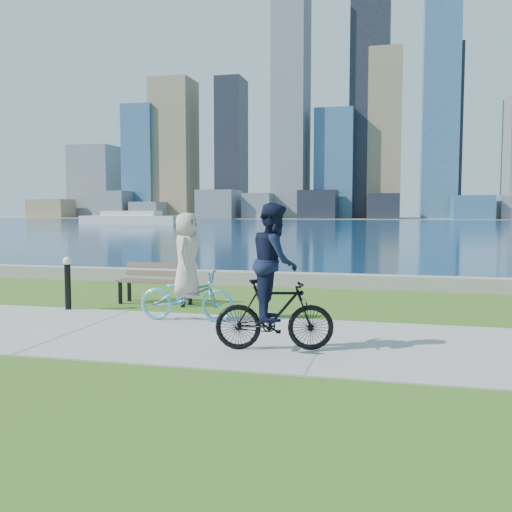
{
  "coord_description": "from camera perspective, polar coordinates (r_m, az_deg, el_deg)",
  "views": [
    {
      "loc": [
        1.06,
        -8.31,
        1.97
      ],
      "look_at": [
        -1.57,
        2.22,
        1.1
      ],
      "focal_mm": 40.0,
      "sensor_mm": 36.0,
      "label": 1
    }
  ],
  "objects": [
    {
      "name": "concrete_path",
      "position": [
        8.61,
        6.65,
        -8.62
      ],
      "size": [
        80.0,
        3.5,
        0.02
      ],
      "primitive_type": "cube",
      "color": "gray",
      "rests_on": "ground"
    },
    {
      "name": "bay_water",
      "position": [
        80.34,
        13.26,
        3.07
      ],
      "size": [
        320.0,
        131.0,
        0.01
      ],
      "primitive_type": "cube",
      "color": "#0B2948",
      "rests_on": "ground"
    },
    {
      "name": "far_shore",
      "position": [
        138.33,
        13.58,
        3.67
      ],
      "size": [
        320.0,
        30.0,
        0.12
      ],
      "primitive_type": "cube",
      "color": "gray",
      "rests_on": "ground"
    },
    {
      "name": "ground",
      "position": [
        8.61,
        6.65,
        -8.68
      ],
      "size": [
        320.0,
        320.0,
        0.0
      ],
      "primitive_type": "plane",
      "color": "#305817",
      "rests_on": "ground"
    },
    {
      "name": "city_skyline",
      "position": [
        139.18,
        15.08,
        12.54
      ],
      "size": [
        179.88,
        22.48,
        76.0
      ],
      "color": "#766748",
      "rests_on": "ground"
    },
    {
      "name": "cyclist_man",
      "position": [
        7.93,
        1.86,
        -3.26
      ],
      "size": [
        0.81,
        1.71,
        2.06
      ],
      "rotation": [
        0.0,
        0.0,
        1.78
      ],
      "color": "black",
      "rests_on": "ground"
    },
    {
      "name": "seawall",
      "position": [
        14.66,
        9.76,
        -2.52
      ],
      "size": [
        90.0,
        0.5,
        0.35
      ],
      "primitive_type": "cube",
      "color": "gray",
      "rests_on": "ground"
    },
    {
      "name": "park_bench",
      "position": [
        12.25,
        -9.88,
        -2.28
      ],
      "size": [
        1.68,
        0.67,
        0.85
      ],
      "rotation": [
        0.0,
        0.0,
        -0.06
      ],
      "color": "black",
      "rests_on": "ground"
    },
    {
      "name": "cyclist_woman",
      "position": [
        10.13,
        -6.95,
        -2.48
      ],
      "size": [
        0.71,
        1.74,
        1.91
      ],
      "rotation": [
        0.0,
        0.0,
        1.64
      ],
      "color": "#57B1D3",
      "rests_on": "ground"
    },
    {
      "name": "ferry_near",
      "position": [
        81.41,
        -12.34,
        3.66
      ],
      "size": [
        14.05,
        4.02,
        1.91
      ],
      "color": "silver",
      "rests_on": "ground"
    },
    {
      "name": "bollard_lamp",
      "position": [
        11.83,
        -18.32,
        -2.27
      ],
      "size": [
        0.17,
        0.17,
        1.06
      ],
      "color": "black",
      "rests_on": "ground"
    }
  ]
}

